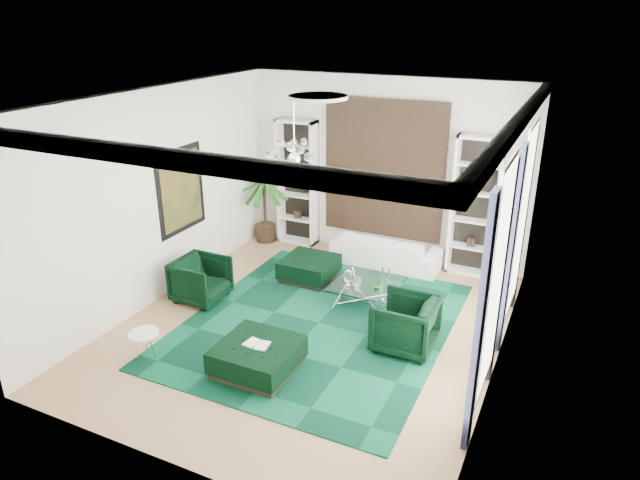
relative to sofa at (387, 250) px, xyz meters
The scene contains 30 objects.
floor 2.99m from the sofa, 96.09° to the right, with size 6.00×7.00×0.02m, color tan.
ceiling 4.57m from the sofa, 96.09° to the right, with size 6.00×7.00×0.02m, color white.
wall_back 1.70m from the sofa, 119.28° to the left, with size 6.00×0.02×3.80m, color white.
wall_front 6.65m from the sofa, 92.79° to the right, with size 6.00×0.02×3.80m, color white.
wall_left 4.71m from the sofa, 138.43° to the right, with size 0.02×7.00×3.80m, color white.
wall_right 4.29m from the sofa, 47.57° to the right, with size 0.02×7.00×3.80m, color white.
crown_molding 4.49m from the sofa, 96.09° to the right, with size 6.00×7.00×0.18m, color white, non-canonical shape.
ceiling_medallion 4.35m from the sofa, 96.77° to the right, with size 0.90×0.90×0.05m, color white.
tapestry 1.68m from the sofa, 121.61° to the left, with size 2.50×0.06×2.80m, color black.
shelving_left 2.53m from the sofa, behind, with size 0.90×0.38×2.80m, color white, non-canonical shape.
shelving_right 1.99m from the sofa, 12.45° to the left, with size 0.90×0.38×2.80m, color white, non-canonical shape.
painting 4.32m from the sofa, 144.43° to the right, with size 0.04×1.30×1.60m, color black.
window_near 4.94m from the sofa, 55.20° to the right, with size 0.03×1.10×2.90m, color white.
curtain_near_a 5.49m from the sofa, 60.30° to the right, with size 0.07×0.30×3.25m, color black.
curtain_near_b 4.26m from the sofa, 49.29° to the right, with size 0.07×0.30×3.25m, color black.
window_far 3.42m from the sofa, 28.44° to the right, with size 0.03×1.10×2.90m, color white.
curtain_far_a 3.70m from the sofa, 40.17° to the right, with size 0.07×0.30×3.25m, color black.
curtain_far_b 3.03m from the sofa, 14.22° to the right, with size 0.07×0.30×3.25m, color black.
rug 2.83m from the sofa, 94.89° to the right, with size 4.20×5.00×0.02m, color black.
sofa is the anchor object (origin of this frame).
armchair_left 3.89m from the sofa, 131.16° to the right, with size 0.86×0.89×0.81m, color black.
armchair_right 3.16m from the sofa, 65.81° to the right, with size 0.92×0.94×0.86m, color black.
coffee_table 1.76m from the sofa, 82.82° to the right, with size 1.15×1.15×0.40m, color white, non-canonical shape.
ottoman_side 1.74m from the sofa, 131.83° to the right, with size 0.99×0.99×0.44m, color black.
ottoman_front 4.43m from the sofa, 96.16° to the right, with size 1.11×1.11×0.44m, color black.
book 4.43m from the sofa, 96.16° to the right, with size 0.37×0.25×0.03m, color white.
side_table 5.33m from the sofa, 114.22° to the right, with size 0.46×0.46×0.44m, color white.
palm 3.09m from the sofa, behind, with size 1.50×1.50×2.40m, color #1F611A, non-canonical shape.
chandelier 3.88m from the sofa, 101.82° to the right, with size 0.84×0.84×0.75m, color white, non-canonical shape.
table_plant 2.06m from the sofa, 75.65° to the right, with size 0.14×0.11×0.25m, color #1F611A.
Camera 1 is at (3.71, -7.49, 4.98)m, focal length 32.00 mm.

